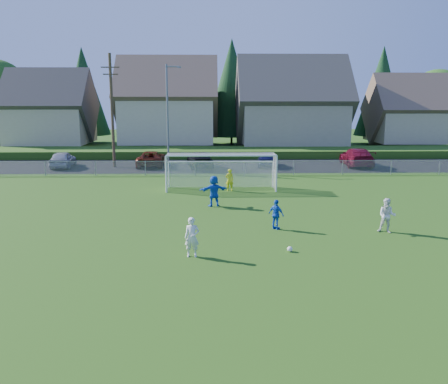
% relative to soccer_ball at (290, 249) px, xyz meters
% --- Properties ---
extents(ground, '(160.00, 160.00, 0.00)m').
position_rel_soccer_ball_xyz_m(ground, '(-2.55, -2.48, -0.11)').
color(ground, '#193D0C').
rests_on(ground, ground).
extents(asphalt_lot, '(60.00, 60.00, 0.00)m').
position_rel_soccer_ball_xyz_m(asphalt_lot, '(-2.55, 25.02, -0.10)').
color(asphalt_lot, black).
rests_on(asphalt_lot, ground).
extents(grass_embankment, '(70.00, 6.00, 0.80)m').
position_rel_soccer_ball_xyz_m(grass_embankment, '(-2.55, 32.52, 0.29)').
color(grass_embankment, '#1E420F').
rests_on(grass_embankment, ground).
extents(soccer_ball, '(0.22, 0.22, 0.22)m').
position_rel_soccer_ball_xyz_m(soccer_ball, '(0.00, 0.00, 0.00)').
color(soccer_ball, white).
rests_on(soccer_ball, ground).
extents(player_white_a, '(0.58, 0.38, 1.59)m').
position_rel_soccer_ball_xyz_m(player_white_a, '(-3.96, -0.52, 0.68)').
color(player_white_a, silver).
rests_on(player_white_a, ground).
extents(player_white_b, '(0.97, 0.88, 1.62)m').
position_rel_soccer_ball_xyz_m(player_white_b, '(4.93, 2.67, 0.70)').
color(player_white_b, silver).
rests_on(player_white_b, ground).
extents(player_blue_a, '(0.86, 0.83, 1.44)m').
position_rel_soccer_ball_xyz_m(player_blue_a, '(-0.12, 3.38, 0.61)').
color(player_blue_a, blue).
rests_on(player_blue_a, ground).
extents(player_blue_b, '(1.75, 1.00, 1.79)m').
position_rel_soccer_ball_xyz_m(player_blue_b, '(-3.06, 8.38, 0.79)').
color(player_blue_b, blue).
rests_on(player_blue_b, ground).
extents(goalkeeper, '(0.60, 0.44, 1.50)m').
position_rel_soccer_ball_xyz_m(goalkeeper, '(-2.00, 12.95, 0.64)').
color(goalkeeper, yellow).
rests_on(goalkeeper, ground).
extents(car_a, '(2.07, 4.45, 1.47)m').
position_rel_soccer_ball_xyz_m(car_a, '(-16.62, 24.33, 0.63)').
color(car_a, '#A1A1A8').
rests_on(car_a, ground).
extents(car_c, '(2.36, 5.06, 1.40)m').
position_rel_soccer_ball_xyz_m(car_c, '(-8.72, 24.91, 0.59)').
color(car_c, '#551809').
rests_on(car_c, ground).
extents(car_d, '(2.69, 5.25, 1.46)m').
position_rel_soccer_ball_xyz_m(car_d, '(-4.25, 23.81, 0.62)').
color(car_d, black).
rests_on(car_d, ground).
extents(car_e, '(2.01, 4.19, 1.38)m').
position_rel_soccer_ball_xyz_m(car_e, '(1.83, 24.46, 0.58)').
color(car_e, '#121441').
rests_on(car_e, ground).
extents(car_g, '(2.71, 5.83, 1.65)m').
position_rel_soccer_ball_xyz_m(car_g, '(10.12, 24.58, 0.71)').
color(car_g, maroon).
rests_on(car_g, ground).
extents(soccer_goal, '(7.42, 1.90, 2.50)m').
position_rel_soccer_ball_xyz_m(soccer_goal, '(-2.55, 13.57, 1.52)').
color(soccer_goal, white).
rests_on(soccer_goal, ground).
extents(chainlink_fence, '(52.06, 0.06, 1.20)m').
position_rel_soccer_ball_xyz_m(chainlink_fence, '(-2.55, 19.52, 0.52)').
color(chainlink_fence, gray).
rests_on(chainlink_fence, ground).
extents(streetlight, '(1.38, 0.18, 9.00)m').
position_rel_soccer_ball_xyz_m(streetlight, '(-7.00, 23.52, 4.73)').
color(streetlight, slate).
rests_on(streetlight, ground).
extents(utility_pole, '(1.60, 0.26, 10.00)m').
position_rel_soccer_ball_xyz_m(utility_pole, '(-12.05, 24.52, 5.04)').
color(utility_pole, '#473321').
rests_on(utility_pole, ground).
extents(houses_row, '(53.90, 11.45, 13.27)m').
position_rel_soccer_ball_xyz_m(houses_row, '(-0.58, 39.98, 7.22)').
color(houses_row, tan).
rests_on(houses_row, ground).
extents(tree_row, '(65.98, 12.36, 13.80)m').
position_rel_soccer_ball_xyz_m(tree_row, '(-1.51, 46.25, 6.80)').
color(tree_row, '#382616').
rests_on(tree_row, ground).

